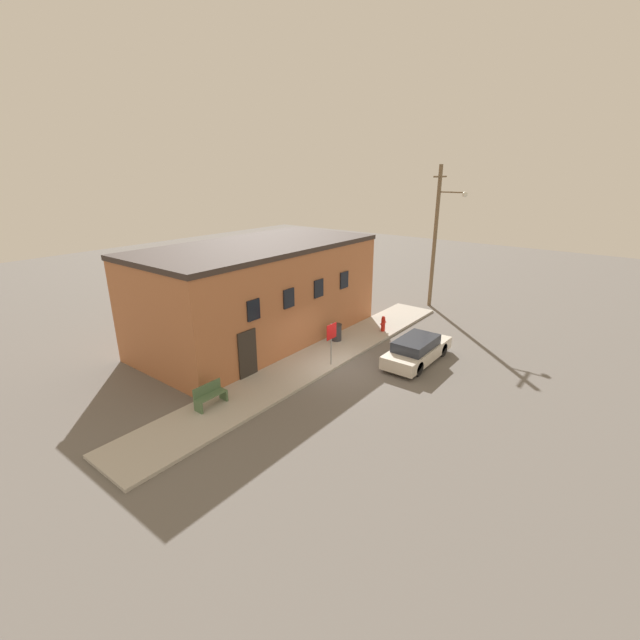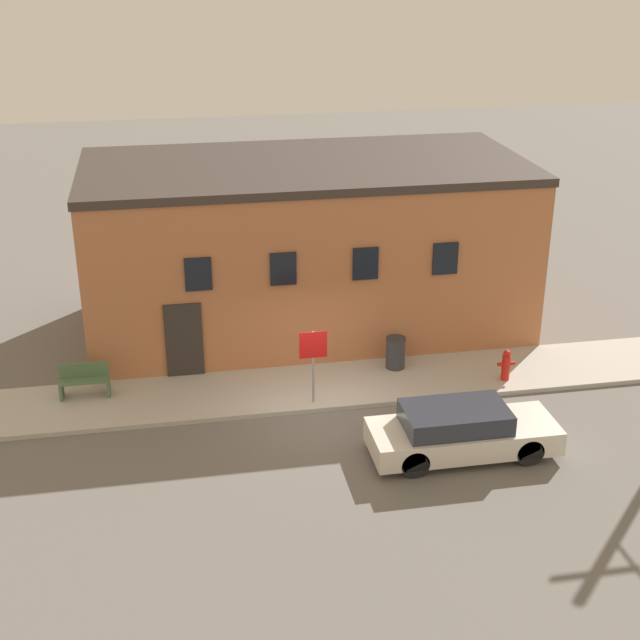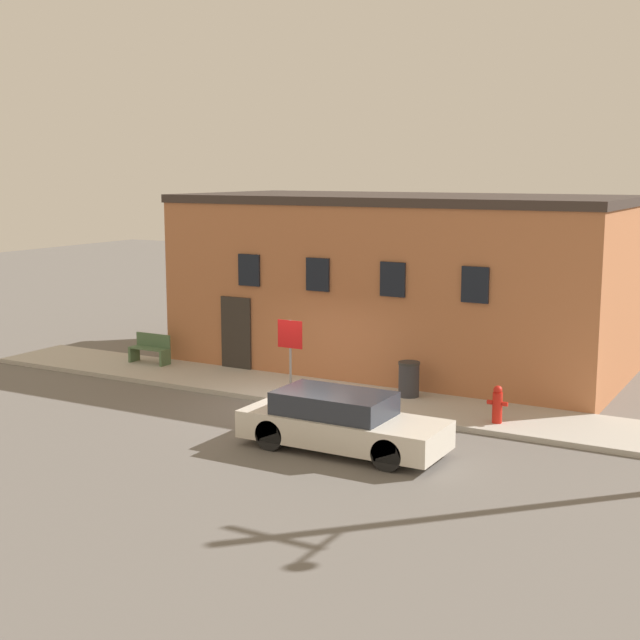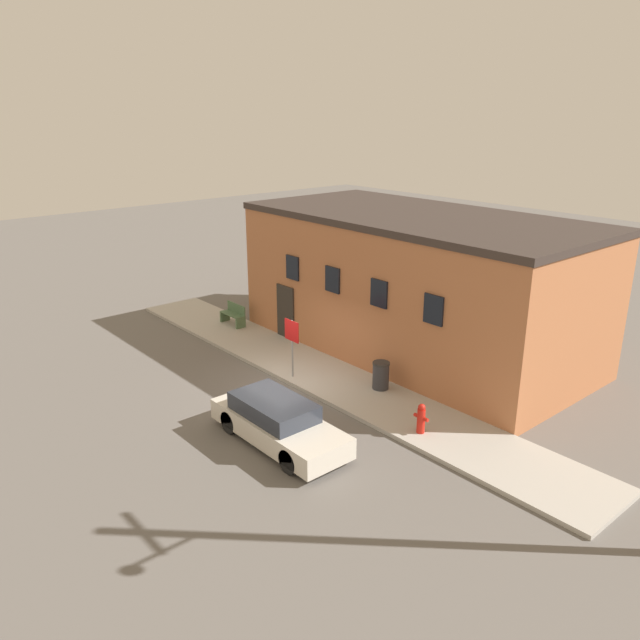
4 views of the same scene
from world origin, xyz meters
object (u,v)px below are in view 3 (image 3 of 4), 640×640
bench (150,349)px  trash_bin (409,379)px  fire_hydrant (497,404)px  parked_car (341,422)px  stop_sign (290,343)px

bench → trash_bin: trash_bin is taller
fire_hydrant → bench: size_ratio=0.69×
bench → parked_car: 9.69m
trash_bin → fire_hydrant: bearing=-24.3°
trash_bin → parked_car: size_ratio=0.21×
fire_hydrant → parked_car: size_ratio=0.20×
trash_bin → parked_car: 4.41m
stop_sign → trash_bin: bearing=31.3°
fire_hydrant → trash_bin: bearing=155.7°
stop_sign → bench: bearing=165.9°
stop_sign → bench: 6.00m
stop_sign → trash_bin: stop_sign is taller
fire_hydrant → bench: fire_hydrant is taller
fire_hydrant → bench: bearing=174.2°
fire_hydrant → stop_sign: size_ratio=0.44×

